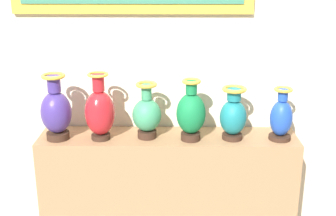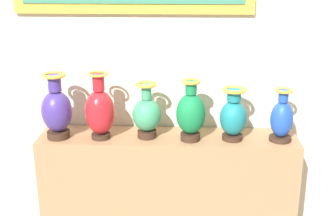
{
  "view_description": "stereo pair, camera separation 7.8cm",
  "coord_description": "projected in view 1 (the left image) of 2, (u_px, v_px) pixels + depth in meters",
  "views": [
    {
      "loc": [
        0.03,
        -2.62,
        1.88
      ],
      "look_at": [
        0.0,
        0.0,
        1.0
      ],
      "focal_mm": 49.12,
      "sensor_mm": 36.0,
      "label": 1
    },
    {
      "loc": [
        0.11,
        -2.62,
        1.88
      ],
      "look_at": [
        0.0,
        0.0,
        1.0
      ],
      "focal_mm": 49.12,
      "sensor_mm": 36.0,
      "label": 2
    }
  ],
  "objects": [
    {
      "name": "back_wall",
      "position": [
        167.0,
        12.0,
        2.8
      ],
      "size": [
        3.35,
        0.14,
        3.07
      ],
      "color": "beige",
      "rests_on": "ground_plane"
    },
    {
      "name": "vase_indigo",
      "position": [
        56.0,
        111.0,
        2.73
      ],
      "size": [
        0.18,
        0.18,
        0.4
      ],
      "color": "#382319",
      "rests_on": "display_shelf"
    },
    {
      "name": "vase_sapphire",
      "position": [
        281.0,
        117.0,
        2.73
      ],
      "size": [
        0.13,
        0.13,
        0.32
      ],
      "color": "#382319",
      "rests_on": "display_shelf"
    },
    {
      "name": "vase_crimson",
      "position": [
        100.0,
        112.0,
        2.73
      ],
      "size": [
        0.18,
        0.18,
        0.41
      ],
      "color": "#382319",
      "rests_on": "display_shelf"
    },
    {
      "name": "vase_teal",
      "position": [
        233.0,
        115.0,
        2.73
      ],
      "size": [
        0.16,
        0.16,
        0.32
      ],
      "color": "#382319",
      "rests_on": "display_shelf"
    },
    {
      "name": "display_shelf",
      "position": [
        168.0,
        195.0,
        2.95
      ],
      "size": [
        1.58,
        0.33,
        0.82
      ],
      "primitive_type": "cube",
      "color": "#99704C",
      "rests_on": "ground_plane"
    },
    {
      "name": "vase_emerald",
      "position": [
        191.0,
        113.0,
        2.71
      ],
      "size": [
        0.17,
        0.17,
        0.37
      ],
      "color": "#382319",
      "rests_on": "display_shelf"
    },
    {
      "name": "vase_jade",
      "position": [
        147.0,
        114.0,
        2.75
      ],
      "size": [
        0.17,
        0.17,
        0.35
      ],
      "color": "#382319",
      "rests_on": "display_shelf"
    }
  ]
}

